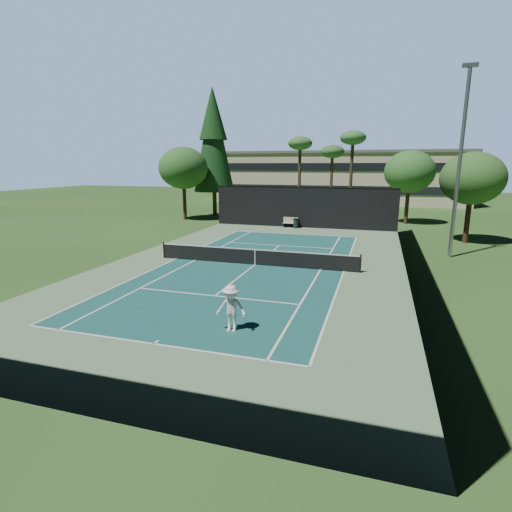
{
  "coord_description": "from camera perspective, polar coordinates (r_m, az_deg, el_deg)",
  "views": [
    {
      "loc": [
        7.23,
        -23.16,
        6.13
      ],
      "look_at": [
        1.0,
        -3.0,
        1.3
      ],
      "focal_mm": 28.0,
      "sensor_mm": 36.0,
      "label": 1
    }
  ],
  "objects": [
    {
      "name": "ground",
      "position": [
        25.02,
        -0.16,
        -1.28
      ],
      "size": [
        160.0,
        160.0,
        0.0
      ],
      "primitive_type": "plane",
      "color": "#29511E",
      "rests_on": "ground"
    },
    {
      "name": "apron_slab",
      "position": [
        25.02,
        -0.16,
        -1.27
      ],
      "size": [
        18.0,
        32.0,
        0.01
      ],
      "primitive_type": "cube",
      "color": "#61855D",
      "rests_on": "ground"
    },
    {
      "name": "court_surface",
      "position": [
        25.02,
        -0.16,
        -1.26
      ],
      "size": [
        10.97,
        23.77,
        0.01
      ],
      "primitive_type": "cube",
      "color": "#1A5450",
      "rests_on": "ground"
    },
    {
      "name": "court_lines",
      "position": [
        25.02,
        -0.16,
        -1.24
      ],
      "size": [
        11.07,
        23.87,
        0.01
      ],
      "color": "white",
      "rests_on": "ground"
    },
    {
      "name": "tennis_net",
      "position": [
        24.89,
        -0.16,
        -0.04
      ],
      "size": [
        12.9,
        0.1,
        1.1
      ],
      "color": "black",
      "rests_on": "ground"
    },
    {
      "name": "fence",
      "position": [
        24.67,
        -0.12,
        3.28
      ],
      "size": [
        18.04,
        32.05,
        4.03
      ],
      "color": "black",
      "rests_on": "ground"
    },
    {
      "name": "player",
      "position": [
        15.04,
        -3.57,
        -7.47
      ],
      "size": [
        1.21,
        0.74,
        1.81
      ],
      "primitive_type": "imported",
      "rotation": [
        0.0,
        0.0,
        0.06
      ],
      "color": "white",
      "rests_on": "ground"
    },
    {
      "name": "tennis_ball_a",
      "position": [
        17.76,
        -16.04,
        -7.71
      ],
      "size": [
        0.07,
        0.07,
        0.07
      ],
      "primitive_type": "sphere",
      "color": "#E0F136",
      "rests_on": "ground"
    },
    {
      "name": "tennis_ball_b",
      "position": [
        26.98,
        -4.4,
        -0.2
      ],
      "size": [
        0.07,
        0.07,
        0.07
      ],
      "primitive_type": "sphere",
      "color": "#BDCD2E",
      "rests_on": "ground"
    },
    {
      "name": "tennis_ball_c",
      "position": [
        27.6,
        1.49,
        0.14
      ],
      "size": [
        0.08,
        0.08,
        0.08
      ],
      "primitive_type": "sphere",
      "color": "#B9CA2D",
      "rests_on": "ground"
    },
    {
      "name": "tennis_ball_d",
      "position": [
        28.41,
        -3.29,
        0.49
      ],
      "size": [
        0.07,
        0.07,
        0.07
      ],
      "primitive_type": "sphere",
      "color": "#E7F437",
      "rests_on": "ground"
    },
    {
      "name": "park_bench",
      "position": [
        40.18,
        4.95,
        4.86
      ],
      "size": [
        1.5,
        0.45,
        1.02
      ],
      "color": "beige",
      "rests_on": "ground"
    },
    {
      "name": "trash_bin",
      "position": [
        39.8,
        5.72,
        4.67
      ],
      "size": [
        0.56,
        0.56,
        0.95
      ],
      "color": "black",
      "rests_on": "ground"
    },
    {
      "name": "pine_tree",
      "position": [
        49.2,
        -6.14,
        16.82
      ],
      "size": [
        4.8,
        4.8,
        15.0
      ],
      "color": "#4D3721",
      "rests_on": "ground"
    },
    {
      "name": "palm_a",
      "position": [
        48.1,
        6.32,
        15.28
      ],
      "size": [
        2.8,
        2.8,
        9.32
      ],
      "color": "#47321E",
      "rests_on": "ground"
    },
    {
      "name": "palm_b",
      "position": [
        49.5,
        10.86,
        14.1
      ],
      "size": [
        2.8,
        2.8,
        8.42
      ],
      "color": "#4E3021",
      "rests_on": "ground"
    },
    {
      "name": "palm_c",
      "position": [
        46.34,
        13.67,
        15.61
      ],
      "size": [
        2.8,
        2.8,
        9.77
      ],
      "color": "#402D1B",
      "rests_on": "ground"
    },
    {
      "name": "decid_tree_a",
      "position": [
        45.25,
        21.1,
        11.16
      ],
      "size": [
        5.12,
        5.12,
        7.62
      ],
      "color": "#422E1C",
      "rests_on": "ground"
    },
    {
      "name": "decid_tree_b",
      "position": [
        35.82,
        28.51,
        9.69
      ],
      "size": [
        4.8,
        4.8,
        7.14
      ],
      "color": "#42281C",
      "rests_on": "ground"
    },
    {
      "name": "decid_tree_c",
      "position": [
        46.31,
        -10.35,
        12.24
      ],
      "size": [
        5.44,
        5.44,
        8.09
      ],
      "color": "#432A1C",
      "rests_on": "ground"
    },
    {
      "name": "campus_building",
      "position": [
        69.54,
        11.42,
        11.07
      ],
      "size": [
        40.5,
        12.5,
        8.3
      ],
      "color": "beige",
      "rests_on": "ground"
    },
    {
      "name": "light_pole",
      "position": [
        29.55,
        27.12,
        12.16
      ],
      "size": [
        0.9,
        0.25,
        12.22
      ],
      "color": "#95979D",
      "rests_on": "ground"
    }
  ]
}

